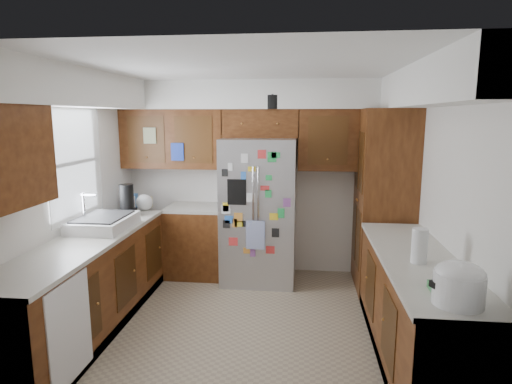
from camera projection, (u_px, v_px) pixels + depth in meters
The scene contains 12 objects.
floor at pixel (247, 324), 4.31m from camera, with size 3.60×3.60×0.00m, color tan.
room_shell at pixel (240, 140), 4.36m from camera, with size 3.64×3.24×2.52m.
left_counter_run at pixel (116, 277), 4.41m from camera, with size 1.36×3.20×0.92m.
right_counter_run at pixel (415, 313), 3.61m from camera, with size 0.63×2.25×0.92m.
pantry at pixel (384, 200), 5.09m from camera, with size 0.60×0.90×2.15m, color #3F1D0C.
fridge at pixel (259, 211), 5.33m from camera, with size 0.90×0.79×1.80m.
bridge_cabinet at pixel (261, 123), 5.37m from camera, with size 0.96×0.34×0.35m, color #3F1D0C.
fridge_top_items at pixel (257, 99), 5.28m from camera, with size 0.77×0.36×0.25m.
sink_assembly at pixel (103, 222), 4.40m from camera, with size 0.52×0.70×0.37m.
left_counter_clutter at pixel (134, 202), 5.10m from camera, with size 0.39×0.81×0.38m.
rice_cooker at pixel (459, 283), 2.62m from camera, with size 0.32×0.31×0.27m.
paper_towel at pixel (420, 246), 3.36m from camera, with size 0.12×0.12×0.28m, color white.
Camera 1 is at (0.54, -3.98, 2.06)m, focal length 30.00 mm.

